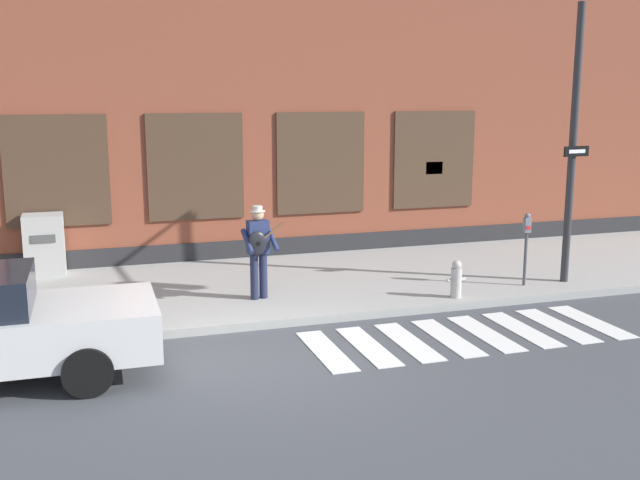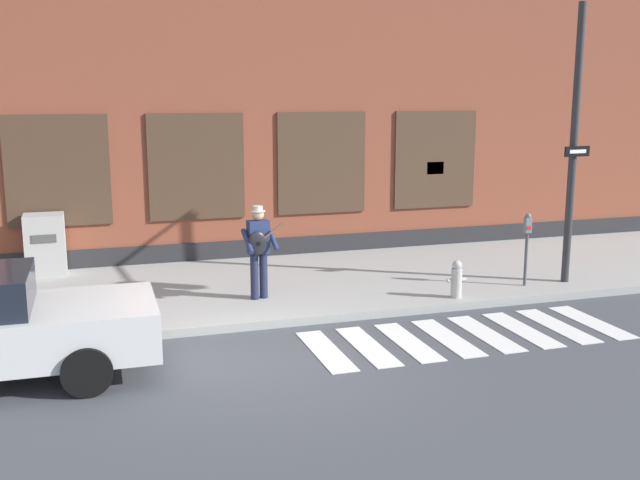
# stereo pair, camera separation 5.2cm
# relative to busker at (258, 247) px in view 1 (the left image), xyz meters

# --- Properties ---
(ground_plane) EXTENTS (160.00, 160.00, 0.00)m
(ground_plane) POSITION_rel_busker_xyz_m (-0.57, -2.74, -1.12)
(ground_plane) COLOR #424449
(sidewalk) EXTENTS (28.00, 4.88, 0.15)m
(sidewalk) POSITION_rel_busker_xyz_m (-0.57, 1.09, -1.05)
(sidewalk) COLOR #9E9E99
(sidewalk) RESTS_ON ground
(building_backdrop) EXTENTS (28.00, 4.06, 6.75)m
(building_backdrop) POSITION_rel_busker_xyz_m (-0.57, 5.52, 2.25)
(building_backdrop) COLOR brown
(building_backdrop) RESTS_ON ground
(crosswalk) EXTENTS (5.20, 1.90, 0.01)m
(crosswalk) POSITION_rel_busker_xyz_m (2.81, -2.65, -1.12)
(crosswalk) COLOR silver
(crosswalk) RESTS_ON ground
(busker) EXTENTS (0.74, 0.57, 1.72)m
(busker) POSITION_rel_busker_xyz_m (0.00, 0.00, 0.00)
(busker) COLOR #1E233D
(busker) RESTS_ON sidewalk
(traffic_light) EXTENTS (0.75, 3.01, 5.57)m
(traffic_light) POSITION_rel_busker_xyz_m (6.24, -1.66, 2.85)
(traffic_light) COLOR #2D2D30
(traffic_light) RESTS_ON sidewalk
(parking_meter) EXTENTS (0.13, 0.11, 1.44)m
(parking_meter) POSITION_rel_busker_xyz_m (5.17, -0.62, -0.03)
(parking_meter) COLOR #47474C
(parking_meter) RESTS_ON sidewalk
(utility_box) EXTENTS (0.79, 0.66, 1.28)m
(utility_box) POSITION_rel_busker_xyz_m (-3.78, 3.07, -0.34)
(utility_box) COLOR #ADADA8
(utility_box) RESTS_ON sidewalk
(fire_hydrant) EXTENTS (0.38, 0.20, 0.70)m
(fire_hydrant) POSITION_rel_busker_xyz_m (3.48, -1.00, -0.63)
(fire_hydrant) COLOR #B2ADA8
(fire_hydrant) RESTS_ON sidewalk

